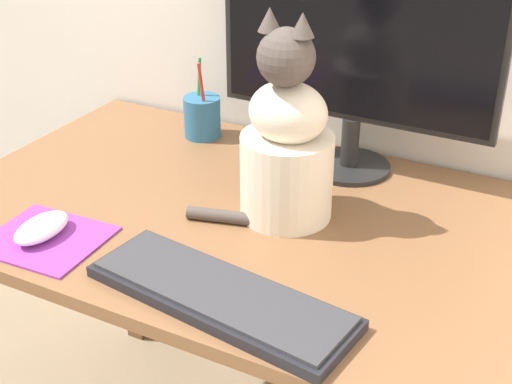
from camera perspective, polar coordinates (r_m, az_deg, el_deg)
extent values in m
cube|color=brown|center=(1.28, 1.88, -2.78)|extent=(1.27, 0.70, 0.02)
cube|color=brown|center=(1.96, -10.02, -3.31)|extent=(0.05, 0.05, 0.68)
cylinder|color=black|center=(1.47, 7.41, 2.07)|extent=(0.17, 0.17, 0.01)
cylinder|color=black|center=(1.45, 7.54, 4.01)|extent=(0.04, 0.04, 0.10)
cube|color=black|center=(1.37, 8.15, 12.70)|extent=(0.56, 0.02, 0.35)
cube|color=black|center=(1.36, 8.00, 12.60)|extent=(0.53, 0.00, 0.33)
cube|color=black|center=(1.07, -2.89, -8.38)|extent=(0.44, 0.19, 0.02)
cube|color=#333338|center=(1.07, -2.91, -7.87)|extent=(0.42, 0.17, 0.01)
cube|color=purple|center=(1.27, -16.43, -3.63)|extent=(0.20, 0.18, 0.00)
ellipsoid|color=white|center=(1.27, -16.77, -2.76)|extent=(0.06, 0.11, 0.03)
cylinder|color=beige|center=(1.26, 2.44, 1.27)|extent=(0.18, 0.18, 0.15)
ellipsoid|color=beige|center=(1.21, 2.55, 6.39)|extent=(0.15, 0.13, 0.11)
sphere|color=#4C423D|center=(1.17, 2.35, 10.73)|extent=(0.11, 0.11, 0.10)
cone|color=#4C423D|center=(1.16, 1.10, 13.66)|extent=(0.04, 0.04, 0.04)
cone|color=#4C423D|center=(1.14, 3.75, 13.22)|extent=(0.04, 0.04, 0.04)
cylinder|color=#4C423D|center=(1.26, -0.86, -2.15)|extent=(0.21, 0.08, 0.02)
cylinder|color=#286089|center=(1.60, -4.32, 6.01)|extent=(0.08, 0.08, 0.09)
cylinder|color=red|center=(1.55, -4.29, 7.80)|extent=(0.02, 0.02, 0.14)
cylinder|color=green|center=(1.59, -4.59, 8.25)|extent=(0.01, 0.01, 0.14)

